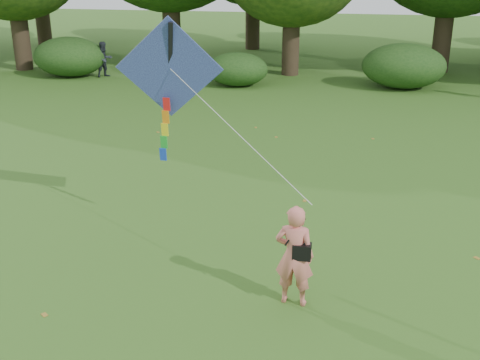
# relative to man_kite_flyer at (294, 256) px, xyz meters

# --- Properties ---
(ground) EXTENTS (100.00, 100.00, 0.00)m
(ground) POSITION_rel_man_kite_flyer_xyz_m (-0.05, -0.40, -0.87)
(ground) COLOR #265114
(ground) RESTS_ON ground
(man_kite_flyer) EXTENTS (0.68, 0.48, 1.75)m
(man_kite_flyer) POSITION_rel_man_kite_flyer_xyz_m (0.00, 0.00, 0.00)
(man_kite_flyer) COLOR #DC7367
(man_kite_flyer) RESTS_ON ground
(bystander_left) EXTENTS (0.95, 0.99, 1.61)m
(bystander_left) POSITION_rel_man_kite_flyer_xyz_m (-10.41, 17.54, -0.07)
(bystander_left) COLOR #292E37
(bystander_left) RESTS_ON ground
(crossbody_bag) EXTENTS (0.43, 0.20, 0.70)m
(crossbody_bag) POSITION_rel_man_kite_flyer_xyz_m (0.12, -0.03, 0.12)
(crossbody_bag) COLOR black
(crossbody_bag) RESTS_ON ground
(flying_kite) EXTENTS (3.95, 2.77, 2.88)m
(flying_kite) POSITION_rel_man_kite_flyer_xyz_m (-2.68, 2.35, 2.46)
(flying_kite) COLOR #283CB0
(flying_kite) RESTS_ON ground
(shrub_band) EXTENTS (39.15, 3.22, 1.88)m
(shrub_band) POSITION_rel_man_kite_flyer_xyz_m (-0.77, 17.21, -0.02)
(shrub_band) COLOR #264919
(shrub_band) RESTS_ON ground
(fallen_leaves) EXTENTS (8.72, 13.46, 0.01)m
(fallen_leaves) POSITION_rel_man_kite_flyer_xyz_m (-0.63, 3.56, -0.87)
(fallen_leaves) COLOR olive
(fallen_leaves) RESTS_ON ground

